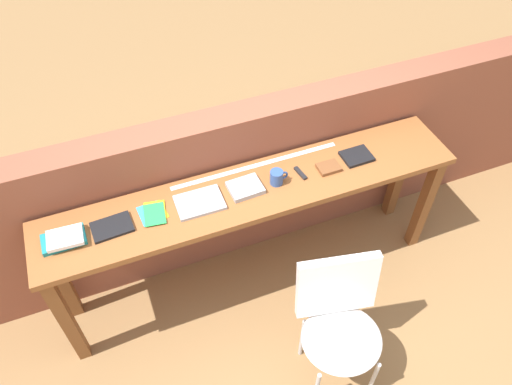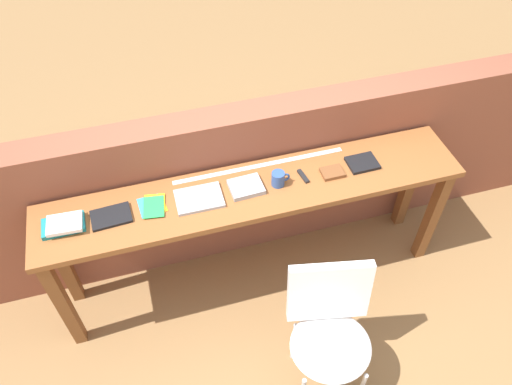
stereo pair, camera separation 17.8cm
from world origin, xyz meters
name	(u,v)px [view 1 (the left image)]	position (x,y,z in m)	size (l,w,h in m)	color
ground_plane	(270,309)	(0.00, 0.00, 0.00)	(40.00, 40.00, 0.00)	olive
brick_wall_back	(234,184)	(0.00, 0.64, 0.59)	(6.00, 0.20, 1.17)	brown
sideboard	(253,205)	(0.00, 0.30, 0.74)	(2.50, 0.44, 0.88)	brown
chair_white_moulded	(340,321)	(0.20, -0.47, 0.53)	(0.52, 0.53, 0.89)	white
book_stack_leftmost	(64,239)	(-1.05, 0.31, 0.90)	(0.23, 0.15, 0.05)	#19757A
magazine_cycling	(112,227)	(-0.80, 0.31, 0.89)	(0.21, 0.15, 0.02)	black
pamphlet_pile_colourful	(154,213)	(-0.57, 0.33, 0.89)	(0.16, 0.19, 0.01)	orange
book_open_centre	(200,203)	(-0.32, 0.30, 0.89)	(0.26, 0.19, 0.02)	#9E9EA3
book_grey_hardcover	(245,188)	(-0.04, 0.31, 0.90)	(0.19, 0.16, 0.03)	#9E9EA3
mug	(277,177)	(0.15, 0.30, 0.92)	(0.11, 0.08, 0.09)	#2D4C8C
multitool_folded	(300,173)	(0.30, 0.31, 0.89)	(0.02, 0.11, 0.02)	black
leather_journal_brown	(329,168)	(0.48, 0.29, 0.89)	(0.13, 0.10, 0.02)	brown
book_repair_rightmost	(357,156)	(0.68, 0.31, 0.89)	(0.18, 0.14, 0.02)	black
ruler_metal_back_edge	(256,166)	(0.09, 0.47, 0.88)	(1.05, 0.03, 0.00)	silver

